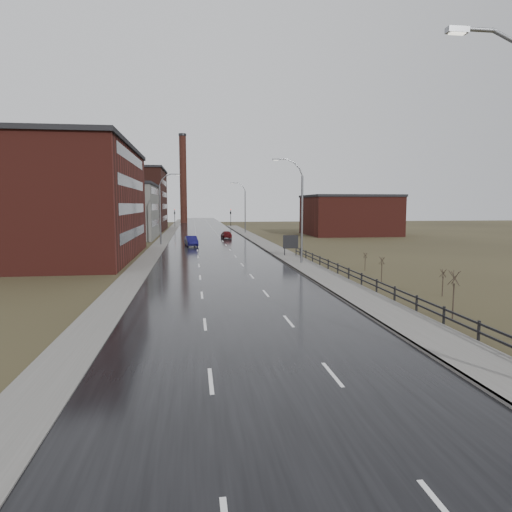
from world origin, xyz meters
name	(u,v)px	position (x,y,z in m)	size (l,w,h in m)	color
ground	(297,432)	(0.00, 0.00, 0.00)	(320.00, 320.00, 0.00)	#2D2819
road	(212,245)	(0.00, 60.00, 0.03)	(14.00, 300.00, 0.06)	black
sidewalk_right	(302,265)	(8.60, 35.00, 0.09)	(3.20, 180.00, 0.18)	#595651
curb_right	(288,265)	(7.08, 35.00, 0.09)	(0.16, 180.00, 0.18)	slate
sidewalk_left	(159,246)	(-8.20, 60.00, 0.06)	(2.40, 260.00, 0.12)	#595651
warehouse_near	(38,202)	(-20.99, 45.00, 6.76)	(22.44, 28.56, 13.50)	#471914
warehouse_mid	(113,211)	(-17.99, 78.00, 5.26)	(16.32, 20.40, 10.50)	slate
warehouse_far	(112,199)	(-22.99, 108.00, 7.76)	(26.52, 24.48, 15.50)	#331611
building_right	(349,215)	(30.30, 82.00, 4.26)	(18.36, 16.32, 8.50)	#471914
smokestack	(183,178)	(-6.00, 150.00, 15.50)	(2.70, 2.70, 30.70)	#331611
streetlight_right_mid	(299,210)	(8.50, 36.00, 5.84)	(3.36, 0.28, 11.35)	slate
streetlight_left	(162,209)	(-7.70, 62.00, 5.84)	(3.36, 0.28, 11.35)	slate
streetlight_right_far	(244,207)	(8.50, 90.00, 5.84)	(3.36, 0.28, 11.35)	slate
guardrail	(381,286)	(10.30, 18.31, 0.71)	(0.10, 53.05, 1.10)	black
shrub_c	(454,294)	(11.58, 11.27, 1.49)	(0.66, 0.70, 2.81)	#382D23
shrub_d	(443,282)	(14.57, 17.52, 1.03)	(0.47, 0.49, 1.95)	#382D23
shrub_e	(382,269)	(12.71, 23.73, 1.14)	(0.51, 0.54, 2.15)	#382D23
shrub_f	(365,261)	(13.87, 30.43, 0.93)	(0.43, 0.45, 1.76)	#382D23
billboard	(291,242)	(9.10, 43.08, 1.79)	(1.92, 0.17, 2.70)	black
traffic_light_left	(175,211)	(-8.00, 120.00, 4.60)	(0.58, 2.73, 5.30)	black
traffic_light_right	(231,211)	(8.00, 120.00, 4.60)	(0.58, 2.73, 5.30)	black
car_near	(191,241)	(-3.17, 59.30, 0.78)	(1.65, 4.74, 1.56)	#0F0D42
car_far	(226,235)	(3.43, 74.84, 0.75)	(1.76, 4.37, 1.49)	#4A0C0E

